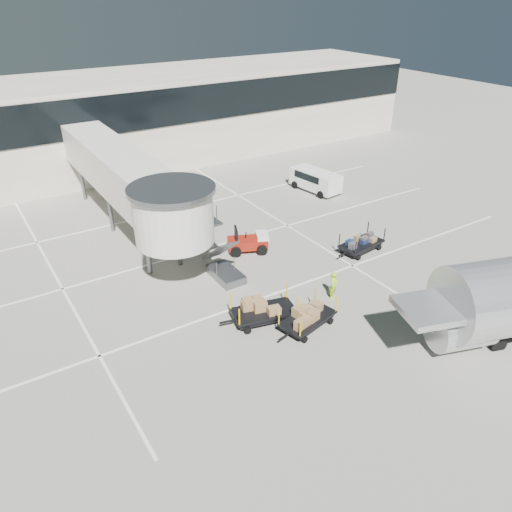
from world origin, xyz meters
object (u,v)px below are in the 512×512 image
object	(u,v)px
baggage_tug	(249,242)
box_cart_far	(264,311)
box_cart_near	(307,319)
ground_worker	(334,285)
suitcase_cart	(361,244)
minivan	(314,179)

from	to	relation	value
baggage_tug	box_cart_far	world-z (taller)	baggage_tug
box_cart_near	ground_worker	size ratio (longest dim) A/B	2.32
baggage_tug	suitcase_cart	world-z (taller)	baggage_tug
suitcase_cart	ground_worker	size ratio (longest dim) A/B	2.31
baggage_tug	box_cart_far	size ratio (longest dim) A/B	0.70
suitcase_cart	box_cart_near	xyz separation A→B (m)	(-8.11, -4.75, 0.07)
suitcase_cart	ground_worker	xyz separation A→B (m)	(-5.16, -3.28, 0.31)
minivan	baggage_tug	bearing A→B (deg)	-156.64
baggage_tug	box_cart_near	distance (m)	8.98
box_cart_far	minivan	bearing A→B (deg)	56.96
suitcase_cart	box_cart_near	size ratio (longest dim) A/B	0.99
box_cart_far	ground_worker	size ratio (longest dim) A/B	2.51
suitcase_cart	ground_worker	distance (m)	6.12
box_cart_near	minivan	xyz separation A→B (m)	(12.37, 15.10, 0.45)
baggage_tug	ground_worker	size ratio (longest dim) A/B	1.75
box_cart_near	box_cart_far	world-z (taller)	box_cart_far
box_cart_far	minivan	size ratio (longest dim) A/B	0.87
box_cart_near	minivan	distance (m)	19.52
box_cart_near	ground_worker	bearing A→B (deg)	12.82
baggage_tug	minivan	size ratio (longest dim) A/B	0.61
ground_worker	box_cart_near	bearing A→B (deg)	177.85
ground_worker	minivan	size ratio (longest dim) A/B	0.35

